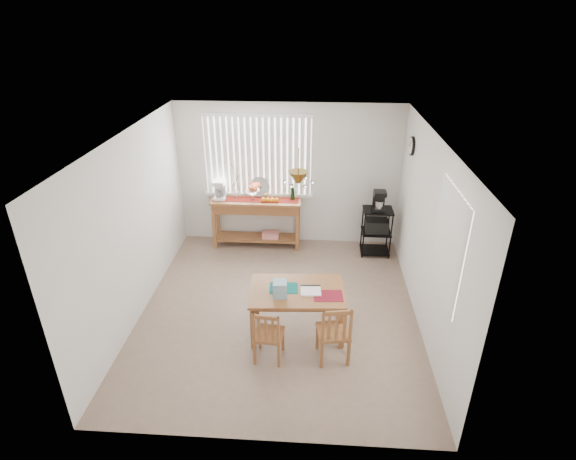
# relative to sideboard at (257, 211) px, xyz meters

# --- Properties ---
(ground) EXTENTS (4.00, 4.50, 0.01)m
(ground) POSITION_rel_sideboard_xyz_m (0.56, -2.00, -0.69)
(ground) COLOR gray
(room_shell) EXTENTS (4.20, 4.70, 2.70)m
(room_shell) POSITION_rel_sideboard_xyz_m (0.57, -1.99, 1.01)
(room_shell) COLOR silver
(room_shell) RESTS_ON ground
(sideboard) EXTENTS (1.62, 0.46, 0.91)m
(sideboard) POSITION_rel_sideboard_xyz_m (0.00, 0.00, 0.00)
(sideboard) COLOR #965D32
(sideboard) RESTS_ON ground
(sideboard_items) EXTENTS (1.54, 0.39, 0.70)m
(sideboard_items) POSITION_rel_sideboard_xyz_m (-0.25, 0.01, 0.37)
(sideboard_items) COLOR maroon
(sideboard_items) RESTS_ON sideboard
(wire_cart) EXTENTS (0.51, 0.41, 0.87)m
(wire_cart) POSITION_rel_sideboard_xyz_m (2.16, -0.19, -0.16)
(wire_cart) COLOR black
(wire_cart) RESTS_ON ground
(cart_items) EXTENTS (0.20, 0.24, 0.36)m
(cart_items) POSITION_rel_sideboard_xyz_m (2.16, -0.18, 0.35)
(cart_items) COLOR black
(cart_items) RESTS_ON wire_cart
(dining_table) EXTENTS (1.30, 0.88, 0.67)m
(dining_table) POSITION_rel_sideboard_xyz_m (0.85, -2.46, -0.09)
(dining_table) COLOR #965D32
(dining_table) RESTS_ON ground
(table_items) EXTENTS (0.98, 0.43, 0.21)m
(table_items) POSITION_rel_sideboard_xyz_m (0.74, -2.58, 0.07)
(table_items) COLOR #126660
(table_items) RESTS_ON dining_table
(chair_left) EXTENTS (0.39, 0.39, 0.77)m
(chair_left) POSITION_rel_sideboard_xyz_m (0.52, -3.05, -0.31)
(chair_left) COLOR #965D32
(chair_left) RESTS_ON ground
(chair_right) EXTENTS (0.45, 0.45, 0.85)m
(chair_right) POSITION_rel_sideboard_xyz_m (1.33, -2.99, -0.27)
(chair_right) COLOR #965D32
(chair_right) RESTS_ON ground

